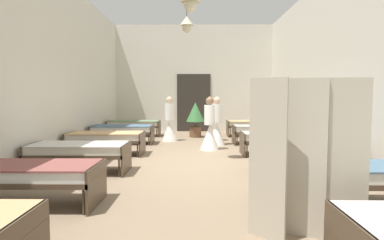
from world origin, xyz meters
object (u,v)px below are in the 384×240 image
at_px(privacy_screen, 307,159).
at_px(bed_right_row_2, 304,151).
at_px(bed_left_row_3, 106,138).
at_px(bed_left_row_5, 134,124).
at_px(nurse_near_aisle, 170,125).
at_px(potted_plant, 195,116).
at_px(bed_right_row_5, 253,124).
at_px(bed_right_row_3, 279,138).
at_px(nurse_mid_aisle, 217,128).
at_px(bed_left_row_2, 79,150).
at_px(bed_right_row_4, 264,130).
at_px(bed_right_row_1, 351,175).
at_px(bed_left_row_1, 29,174).
at_px(bed_left_row_4, 123,130).
at_px(nurse_far_aisle, 210,131).

bearing_deg(privacy_screen, bed_right_row_2, 93.99).
distance_m(bed_left_row_3, bed_left_row_5, 3.76).
relative_size(nurse_near_aisle, potted_plant, 1.18).
bearing_deg(bed_right_row_5, bed_right_row_3, -90.00).
bearing_deg(privacy_screen, bed_left_row_5, 134.53).
bearing_deg(bed_left_row_3, bed_right_row_5, 40.43).
xyz_separation_m(nurse_mid_aisle, potted_plant, (-0.65, 1.85, 0.25)).
height_order(bed_left_row_5, bed_right_row_5, same).
height_order(bed_left_row_2, bed_right_row_4, same).
distance_m(bed_right_row_1, bed_right_row_2, 1.88).
bearing_deg(potted_plant, bed_right_row_2, -68.25).
distance_m(bed_left_row_1, bed_left_row_4, 5.64).
relative_size(bed_right_row_4, nurse_mid_aisle, 1.28).
bearing_deg(bed_left_row_4, bed_left_row_5, 90.00).
bearing_deg(bed_right_row_2, potted_plant, 111.75).
relative_size(bed_left_row_1, nurse_near_aisle, 1.28).
relative_size(bed_right_row_3, nurse_near_aisle, 1.28).
xyz_separation_m(bed_left_row_4, privacy_screen, (3.46, -6.62, 0.41)).
height_order(bed_left_row_4, potted_plant, potted_plant).
height_order(bed_left_row_2, privacy_screen, privacy_screen).
bearing_deg(bed_left_row_1, bed_left_row_4, 90.00).
xyz_separation_m(bed_left_row_2, nurse_mid_aisle, (2.93, 3.50, 0.09)).
xyz_separation_m(nurse_mid_aisle, nurse_far_aisle, (-0.25, -0.85, 0.00)).
bearing_deg(bed_left_row_3, bed_right_row_2, -23.07).
bearing_deg(bed_left_row_3, bed_left_row_1, -90.00).
height_order(bed_left_row_1, potted_plant, potted_plant).
height_order(bed_right_row_3, bed_left_row_5, same).
bearing_deg(bed_left_row_5, bed_right_row_2, -51.96).
bearing_deg(bed_right_row_1, privacy_screen, -134.11).
relative_size(bed_left_row_5, nurse_far_aisle, 1.28).
relative_size(bed_left_row_1, potted_plant, 1.50).
height_order(bed_left_row_2, nurse_far_aisle, nurse_far_aisle).
bearing_deg(nurse_far_aisle, bed_left_row_1, 109.37).
height_order(bed_left_row_1, bed_left_row_2, same).
xyz_separation_m(bed_right_row_1, bed_left_row_2, (-4.41, 1.88, 0.00)).
bearing_deg(bed_left_row_1, nurse_near_aisle, 77.11).
relative_size(bed_left_row_3, bed_right_row_3, 1.00).
relative_size(nurse_far_aisle, potted_plant, 1.18).
bearing_deg(nurse_mid_aisle, bed_left_row_1, 84.46).
distance_m(bed_right_row_3, bed_right_row_4, 1.88).
bearing_deg(bed_left_row_2, bed_right_row_4, 40.43).
bearing_deg(bed_right_row_1, bed_left_row_5, 120.41).
bearing_deg(bed_right_row_4, bed_left_row_5, 156.93).
height_order(bed_right_row_2, bed_right_row_4, same).
bearing_deg(nurse_near_aisle, nurse_mid_aisle, -62.69).
distance_m(bed_right_row_4, bed_left_row_5, 4.80).
bearing_deg(bed_right_row_1, bed_right_row_3, 90.00).
height_order(bed_left_row_5, nurse_far_aisle, nurse_far_aisle).
bearing_deg(bed_right_row_5, privacy_screen, -96.38).
xyz_separation_m(potted_plant, privacy_screen, (1.18, -8.21, 0.07)).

